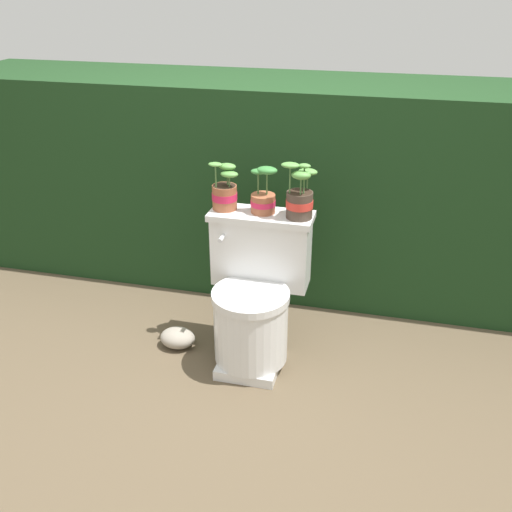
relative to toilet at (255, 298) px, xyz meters
The scene contains 7 objects.
ground_plane 0.33m from the toilet, 96.33° to the right, with size 12.00×12.00×0.00m, color brown.
hedge_backdrop 0.91m from the toilet, 90.50° to the left, with size 3.97×0.72×1.17m.
toilet is the anchor object (origin of this frame).
potted_plant_left 0.51m from the toilet, 141.71° to the left, with size 0.13×0.12×0.23m.
potted_plant_midleft 0.47m from the toilet, 87.73° to the left, with size 0.12×0.11×0.22m.
potted_plant_middle 0.52m from the toilet, 33.85° to the left, with size 0.15×0.14×0.26m.
garden_stone 0.48m from the toilet, behind, with size 0.18×0.14×0.10m.
Camera 1 is at (0.56, -2.15, 1.70)m, focal length 40.00 mm.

